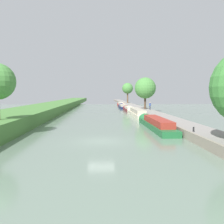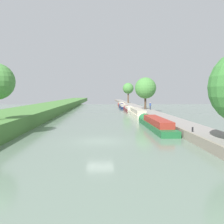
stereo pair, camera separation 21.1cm
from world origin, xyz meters
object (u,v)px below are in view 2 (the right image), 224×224
(narrowboat_navy, at_px, (123,107))
(narrowboat_cream, at_px, (136,113))
(mooring_bollard_near, at_px, (193,129))
(narrowboat_red, at_px, (121,105))
(mooring_bollard_far, at_px, (124,103))
(narrowboat_green, at_px, (155,123))
(person_walking, at_px, (150,106))
(narrowboat_maroon, at_px, (129,109))

(narrowboat_navy, bearing_deg, narrowboat_cream, -89.33)
(mooring_bollard_near, bearing_deg, narrowboat_navy, 92.22)
(narrowboat_red, relative_size, mooring_bollard_far, 30.12)
(narrowboat_green, height_order, mooring_bollard_near, narrowboat_green)
(narrowboat_cream, distance_m, mooring_bollard_far, 44.27)
(narrowboat_navy, xyz_separation_m, person_walking, (4.41, -19.57, 1.22))
(narrowboat_green, relative_size, mooring_bollard_far, 34.07)
(narrowboat_green, xyz_separation_m, narrowboat_cream, (0.04, 17.09, 0.04))
(narrowboat_cream, distance_m, narrowboat_maroon, 14.30)
(narrowboat_cream, distance_m, person_walking, 8.21)
(narrowboat_maroon, height_order, narrowboat_navy, narrowboat_navy)
(mooring_bollard_near, relative_size, mooring_bollard_far, 1.00)
(person_walking, bearing_deg, narrowboat_maroon, 119.24)
(mooring_bollard_far, bearing_deg, mooring_bollard_near, -90.00)
(narrowboat_maroon, bearing_deg, mooring_bollard_near, -87.59)
(narrowboat_cream, xyz_separation_m, mooring_bollard_far, (1.72, 44.23, 0.43))
(narrowboat_red, xyz_separation_m, mooring_bollard_far, (1.64, 6.01, 0.49))
(narrowboat_navy, xyz_separation_m, mooring_bollard_far, (2.03, 17.63, 0.57))
(narrowboat_maroon, height_order, narrowboat_red, narrowboat_red)
(narrowboat_red, bearing_deg, mooring_bollard_near, -88.53)
(narrowboat_cream, xyz_separation_m, narrowboat_red, (0.08, 38.22, -0.07))
(mooring_bollard_far, bearing_deg, narrowboat_green, -91.64)
(narrowboat_green, relative_size, narrowboat_navy, 1.45)
(mooring_bollard_near, bearing_deg, narrowboat_green, 101.50)
(narrowboat_navy, bearing_deg, narrowboat_red, 88.05)
(mooring_bollard_far, bearing_deg, narrowboat_cream, -92.23)
(narrowboat_green, relative_size, person_walking, 9.24)
(narrowboat_cream, distance_m, narrowboat_navy, 26.61)
(narrowboat_cream, height_order, narrowboat_maroon, narrowboat_cream)
(narrowboat_navy, height_order, mooring_bollard_near, narrowboat_navy)
(narrowboat_green, bearing_deg, narrowboat_red, 89.87)
(narrowboat_navy, bearing_deg, person_walking, -77.29)
(narrowboat_green, bearing_deg, narrowboat_navy, 90.36)
(narrowboat_maroon, relative_size, person_walking, 7.03)
(narrowboat_green, height_order, mooring_bollard_far, narrowboat_green)
(mooring_bollard_near, xyz_separation_m, mooring_bollard_far, (0.00, 69.97, 0.00))
(narrowboat_cream, height_order, mooring_bollard_far, narrowboat_cream)
(narrowboat_navy, bearing_deg, narrowboat_green, -89.64)
(narrowboat_cream, bearing_deg, narrowboat_navy, 90.67)
(narrowboat_red, height_order, person_walking, person_walking)
(person_walking, distance_m, mooring_bollard_near, 32.87)
(narrowboat_maroon, distance_m, person_walking, 8.41)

